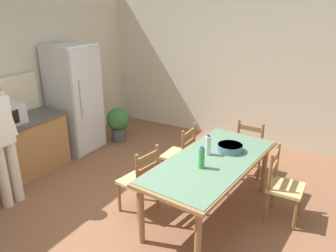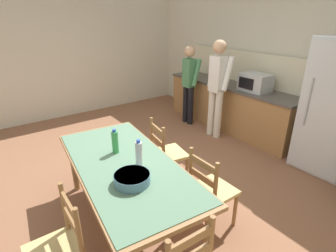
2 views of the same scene
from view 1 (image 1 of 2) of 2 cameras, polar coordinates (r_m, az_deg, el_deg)
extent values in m
plane|color=brown|center=(4.24, -5.54, -16.21)|extent=(8.32, 8.32, 0.00)
cube|color=beige|center=(6.43, 11.12, 10.47)|extent=(0.12, 5.20, 2.90)
cube|color=silver|center=(6.05, -16.01, 4.54)|extent=(0.73, 0.68, 1.89)
cube|color=silver|center=(5.81, -13.54, 4.12)|extent=(0.70, 0.02, 1.82)
cylinder|color=#A5AAB2|center=(5.62, -14.96, 4.44)|extent=(0.02, 0.02, 0.66)
cube|color=#B2B7BC|center=(5.22, -26.70, 1.65)|extent=(0.50, 0.38, 0.30)
cube|color=black|center=(5.04, -25.89, 1.15)|extent=(0.30, 0.01, 0.19)
cylinder|color=olive|center=(3.40, 5.24, -19.27)|extent=(0.07, 0.07, 0.72)
cylinder|color=olive|center=(4.82, 16.40, -7.16)|extent=(0.07, 0.07, 0.72)
cylinder|color=olive|center=(3.73, -4.68, -15.18)|extent=(0.07, 0.07, 0.72)
cylinder|color=olive|center=(5.06, 8.72, -5.15)|extent=(0.07, 0.07, 0.72)
cube|color=olive|center=(4.01, 7.61, -6.19)|extent=(2.11, 1.12, 0.04)
cube|color=#567A60|center=(4.00, 7.62, -5.89)|extent=(2.02, 1.07, 0.01)
cylinder|color=green|center=(3.75, 5.87, -5.62)|extent=(0.07, 0.07, 0.24)
cylinder|color=#2D51B2|center=(3.69, 5.95, -3.73)|extent=(0.04, 0.04, 0.03)
cylinder|color=silver|center=(4.08, 6.96, -3.40)|extent=(0.07, 0.07, 0.24)
cylinder|color=#2D51B2|center=(4.03, 7.04, -1.65)|extent=(0.04, 0.04, 0.03)
cylinder|color=slate|center=(4.25, 10.74, -3.75)|extent=(0.32, 0.32, 0.09)
cylinder|color=slate|center=(4.23, 10.78, -3.31)|extent=(0.31, 0.31, 0.02)
cylinder|color=olive|center=(4.54, -5.11, -10.34)|extent=(0.04, 0.04, 0.41)
cylinder|color=olive|center=(4.34, -8.48, -12.17)|extent=(0.04, 0.04, 0.41)
cylinder|color=olive|center=(4.35, -1.81, -11.83)|extent=(0.04, 0.04, 0.41)
cylinder|color=olive|center=(4.13, -5.18, -13.86)|extent=(0.04, 0.04, 0.41)
cube|color=tan|center=(4.22, -5.24, -9.44)|extent=(0.48, 0.46, 0.04)
cylinder|color=olive|center=(4.11, -1.88, -6.23)|extent=(0.04, 0.04, 0.46)
cylinder|color=olive|center=(3.88, -5.40, -8.06)|extent=(0.04, 0.04, 0.46)
cube|color=olive|center=(3.94, -3.63, -5.46)|extent=(0.36, 0.08, 0.07)
cube|color=olive|center=(4.00, -3.58, -7.41)|extent=(0.36, 0.08, 0.07)
cylinder|color=olive|center=(5.17, 1.00, -6.19)|extent=(0.04, 0.04, 0.41)
cylinder|color=olive|center=(4.90, -1.05, -7.83)|extent=(0.04, 0.04, 0.41)
cylinder|color=olive|center=(5.04, 4.42, -7.03)|extent=(0.04, 0.04, 0.41)
cylinder|color=olive|center=(4.75, 2.52, -8.79)|extent=(0.04, 0.04, 0.41)
cube|color=tan|center=(4.86, 1.75, -5.09)|extent=(0.42, 0.40, 0.04)
cylinder|color=olive|center=(4.84, 4.57, -2.04)|extent=(0.04, 0.04, 0.46)
cylinder|color=olive|center=(4.54, 2.61, -3.56)|extent=(0.04, 0.04, 0.46)
cube|color=olive|center=(4.64, 3.66, -1.31)|extent=(0.36, 0.02, 0.07)
cube|color=olive|center=(4.70, 3.62, -3.03)|extent=(0.36, 0.02, 0.07)
cylinder|color=olive|center=(5.46, 16.54, -5.58)|extent=(0.04, 0.04, 0.41)
cylinder|color=olive|center=(5.55, 12.97, -4.81)|extent=(0.04, 0.04, 0.41)
cylinder|color=olive|center=(5.17, 15.50, -7.03)|extent=(0.04, 0.04, 0.41)
cylinder|color=olive|center=(5.26, 11.74, -6.19)|extent=(0.04, 0.04, 0.41)
cube|color=tan|center=(5.26, 14.40, -3.69)|extent=(0.41, 0.43, 0.04)
cylinder|color=olive|center=(4.97, 16.01, -2.17)|extent=(0.04, 0.04, 0.46)
cylinder|color=olive|center=(5.07, 12.12, -1.38)|extent=(0.04, 0.04, 0.46)
cube|color=olive|center=(4.97, 14.17, -0.40)|extent=(0.04, 0.36, 0.07)
cube|color=olive|center=(5.02, 14.03, -2.01)|extent=(0.04, 0.36, 0.07)
cylinder|color=olive|center=(4.25, 21.28, -14.28)|extent=(0.04, 0.04, 0.41)
cylinder|color=olive|center=(4.55, 22.07, -11.89)|extent=(0.04, 0.04, 0.41)
cylinder|color=olive|center=(4.29, 16.71, -13.33)|extent=(0.04, 0.04, 0.41)
cylinder|color=olive|center=(4.59, 17.83, -11.04)|extent=(0.04, 0.04, 0.41)
cube|color=tan|center=(4.30, 19.83, -10.08)|extent=(0.42, 0.40, 0.04)
cylinder|color=olive|center=(4.05, 17.40, -7.71)|extent=(0.04, 0.04, 0.46)
cylinder|color=olive|center=(4.37, 18.50, -5.70)|extent=(0.04, 0.04, 0.46)
cube|color=olive|center=(4.15, 18.16, -5.08)|extent=(0.36, 0.03, 0.07)
cube|color=olive|center=(4.22, 17.94, -6.95)|extent=(0.36, 0.03, 0.07)
cylinder|color=silver|center=(4.78, -26.77, -7.91)|extent=(0.13, 0.13, 0.87)
cylinder|color=silver|center=(4.86, -25.12, -7.15)|extent=(0.13, 0.13, 0.87)
cylinder|color=white|center=(4.68, -26.20, 1.88)|extent=(0.10, 0.23, 0.59)
cylinder|color=#4C4C51|center=(6.48, -8.54, -1.46)|extent=(0.28, 0.28, 0.26)
sphere|color=#337038|center=(6.37, -8.69, 1.19)|extent=(0.44, 0.44, 0.44)
camera|label=2|loc=(5.46, 27.19, 14.25)|focal=28.00mm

